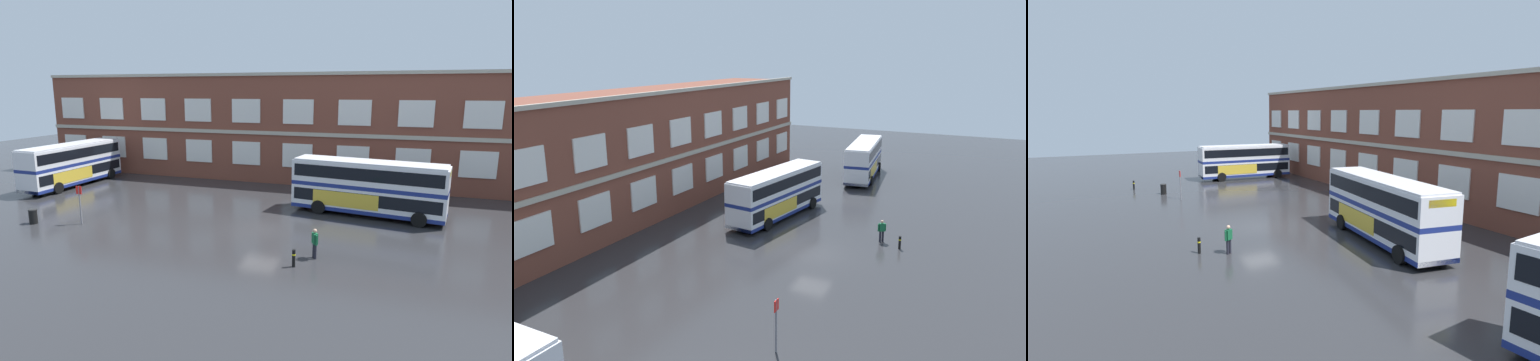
% 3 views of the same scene
% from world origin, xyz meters
% --- Properties ---
extents(ground_plane, '(120.00, 120.00, 0.00)m').
position_xyz_m(ground_plane, '(0.00, 2.00, 0.00)').
color(ground_plane, '#2B2B2D').
extents(brick_terminal_building, '(57.60, 8.19, 10.77)m').
position_xyz_m(brick_terminal_building, '(-0.80, 17.98, 5.24)').
color(brick_terminal_building, brown).
rests_on(brick_terminal_building, ground).
extents(double_decker_middle, '(11.26, 4.13, 4.07)m').
position_xyz_m(double_decker_middle, '(6.48, 5.71, 2.15)').
color(double_decker_middle, silver).
rests_on(double_decker_middle, ground).
extents(double_decker_far, '(11.24, 3.97, 4.07)m').
position_xyz_m(double_decker_far, '(23.68, 3.01, 2.15)').
color(double_decker_far, silver).
rests_on(double_decker_far, ground).
extents(waiting_passenger, '(0.42, 0.60, 1.70)m').
position_xyz_m(waiting_passenger, '(4.48, -3.82, 0.93)').
color(waiting_passenger, black).
rests_on(waiting_passenger, ground).
extents(bus_stand_flag, '(0.44, 0.10, 2.70)m').
position_xyz_m(bus_stand_flag, '(-12.08, -2.92, 1.64)').
color(bus_stand_flag, slate).
rests_on(bus_stand_flag, ground).
extents(safety_bollard_west, '(0.19, 0.19, 0.95)m').
position_xyz_m(safety_bollard_west, '(3.68, -5.34, 0.49)').
color(safety_bollard_west, black).
rests_on(safety_bollard_west, ground).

